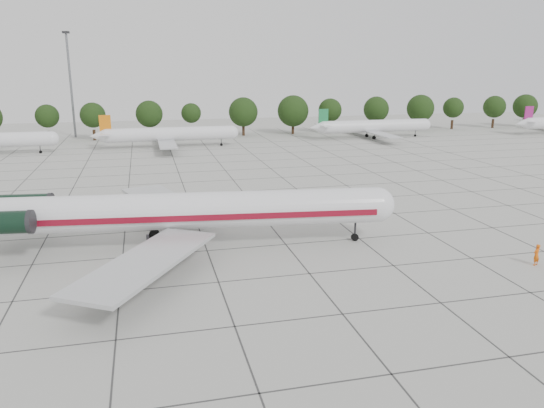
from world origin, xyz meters
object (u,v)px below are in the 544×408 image
at_px(main_airliner, 157,211).
at_px(bg_airliner_c, 169,134).
at_px(floodlight_mast, 70,79).
at_px(bg_airliner_d, 374,126).
at_px(ground_crew, 536,255).

relative_size(main_airliner, bg_airliner_c, 1.64).
bearing_deg(main_airliner, floodlight_mast, 107.61).
distance_m(bg_airliner_d, floodlight_mast, 75.60).
relative_size(bg_airliner_d, floodlight_mast, 1.11).
bearing_deg(ground_crew, bg_airliner_d, -123.25).
xyz_separation_m(main_airliner, bg_airliner_d, (54.74, 70.79, -0.93)).
distance_m(bg_airliner_c, floodlight_mast, 34.21).
distance_m(bg_airliner_c, bg_airliner_d, 50.21).
xyz_separation_m(main_airliner, floodlight_mast, (-17.42, 90.22, 10.44)).
bearing_deg(ground_crew, floodlight_mast, -82.58).
distance_m(ground_crew, bg_airliner_d, 86.24).
bearing_deg(bg_airliner_c, bg_airliner_d, 4.63).
height_order(main_airliner, floodlight_mast, floodlight_mast).
bearing_deg(main_airliner, bg_airliner_d, 58.96).
height_order(bg_airliner_c, floodlight_mast, floodlight_mast).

